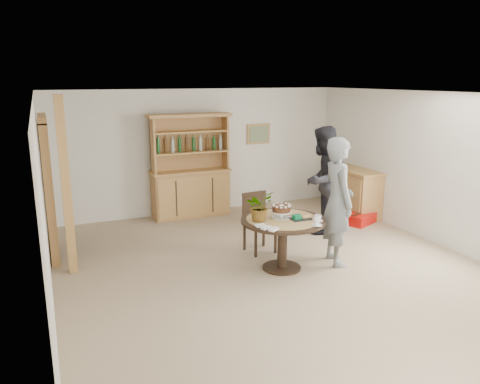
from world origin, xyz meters
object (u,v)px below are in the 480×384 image
Objects in this scene: sideboard at (354,192)px; hutch at (190,182)px; dining_chair at (257,218)px; adult_person at (322,180)px; dining_table at (283,229)px; teen_boy at (338,201)px; red_suitcase at (360,218)px.

hutch is at bearing 157.79° from sideboard.
adult_person is (1.44, 0.39, 0.42)m from dining_chair.
teen_boy is at bearing -6.71° from dining_table.
dining_chair is 0.50× the size of teen_boy.
sideboard is at bearing -29.67° from teen_boy.
sideboard is 1.05× the size of dining_table.
red_suitcase is (1.54, 1.44, -0.85)m from teen_boy.
adult_person is at bearing -45.90° from hutch.
hutch is 1.70× the size of dining_table.
sideboard is 0.66× the size of adult_person.
dining_table reaches higher than red_suitcase.
adult_person is 2.68× the size of red_suitcase.
dining_chair is (-2.64, -1.05, 0.06)m from sideboard.
dining_chair reaches higher than sideboard.
sideboard is at bearing 176.60° from adult_person.
hutch is at bearing -78.06° from adult_person.
dining_table is at bearing -94.75° from dining_chair.
dining_table is 0.63× the size of teen_boy.
hutch reaches higher than dining_chair.
hutch is 1.62× the size of sideboard.
red_suitcase is (2.80, -1.78, -0.59)m from hutch.
dining_chair reaches higher than red_suitcase.
teen_boy is at bearing 33.96° from adult_person.
hutch is 2.66m from adult_person.
hutch is 3.29m from sideboard.
dining_table is at bearing 95.64° from teen_boy.
adult_person is at bearing -11.52° from teen_boy.
teen_boy is (0.86, -0.93, 0.41)m from dining_chair.
dining_chair is 2.49m from red_suitcase.
teen_boy is 2.27m from red_suitcase.
hutch is 3.37m from red_suitcase.
adult_person reaches higher than teen_boy.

